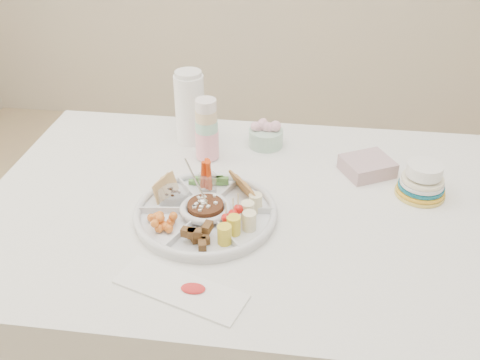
# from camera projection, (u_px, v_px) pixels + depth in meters

# --- Properties ---
(dining_table) EXTENTS (1.52, 1.02, 0.76)m
(dining_table) POSITION_uv_depth(u_px,v_px,m) (249.00, 299.00, 1.71)
(dining_table) COLOR white
(dining_table) RESTS_ON floor
(party_tray) EXTENTS (0.42, 0.42, 0.04)m
(party_tray) POSITION_uv_depth(u_px,v_px,m) (206.00, 211.00, 1.44)
(party_tray) COLOR silver
(party_tray) RESTS_ON dining_table
(bean_dip) EXTENTS (0.11, 0.11, 0.04)m
(bean_dip) POSITION_uv_depth(u_px,v_px,m) (206.00, 208.00, 1.43)
(bean_dip) COLOR #301D12
(bean_dip) RESTS_ON party_tray
(tortillas) EXTENTS (0.11, 0.11, 0.06)m
(tortillas) POSITION_uv_depth(u_px,v_px,m) (247.00, 191.00, 1.48)
(tortillas) COLOR #915D29
(tortillas) RESTS_ON party_tray
(carrot_cucumber) EXTENTS (0.11, 0.11, 0.09)m
(carrot_cucumber) POSITION_uv_depth(u_px,v_px,m) (208.00, 172.00, 1.52)
(carrot_cucumber) COLOR red
(carrot_cucumber) RESTS_ON party_tray
(pita_raisins) EXTENTS (0.13, 0.13, 0.06)m
(pita_raisins) POSITION_uv_depth(u_px,v_px,m) (166.00, 190.00, 1.48)
(pita_raisins) COLOR tan
(pita_raisins) RESTS_ON party_tray
(cherries) EXTENTS (0.11, 0.11, 0.04)m
(cherries) POSITION_uv_depth(u_px,v_px,m) (160.00, 221.00, 1.38)
(cherries) COLOR orange
(cherries) RESTS_ON party_tray
(granola_chunks) EXTENTS (0.10, 0.10, 0.04)m
(granola_chunks) POSITION_uv_depth(u_px,v_px,m) (202.00, 237.00, 1.32)
(granola_chunks) COLOR #45311E
(granola_chunks) RESTS_ON party_tray
(banana_tomato) EXTENTS (0.13, 0.13, 0.09)m
(banana_tomato) POSITION_uv_depth(u_px,v_px,m) (248.00, 214.00, 1.36)
(banana_tomato) COLOR #FFE88F
(banana_tomato) RESTS_ON party_tray
(cup_stack) EXTENTS (0.08, 0.08, 0.20)m
(cup_stack) POSITION_uv_depth(u_px,v_px,m) (207.00, 129.00, 1.66)
(cup_stack) COLOR #B5C7AA
(cup_stack) RESTS_ON dining_table
(thermos) EXTENTS (0.11, 0.11, 0.25)m
(thermos) POSITION_uv_depth(u_px,v_px,m) (190.00, 107.00, 1.75)
(thermos) COLOR white
(thermos) RESTS_ON dining_table
(flower_bowl) EXTENTS (0.15, 0.15, 0.09)m
(flower_bowl) POSITION_uv_depth(u_px,v_px,m) (266.00, 134.00, 1.76)
(flower_bowl) COLOR #98DAB9
(flower_bowl) RESTS_ON dining_table
(napkin_stack) EXTENTS (0.18, 0.17, 0.05)m
(napkin_stack) POSITION_uv_depth(u_px,v_px,m) (367.00, 166.00, 1.63)
(napkin_stack) COLOR #B4939B
(napkin_stack) RESTS_ON dining_table
(plate_stack) EXTENTS (0.18, 0.18, 0.09)m
(plate_stack) POSITION_uv_depth(u_px,v_px,m) (422.00, 181.00, 1.52)
(plate_stack) COLOR yellow
(plate_stack) RESTS_ON dining_table
(placemat) EXTENTS (0.32, 0.20, 0.01)m
(placemat) POSITION_uv_depth(u_px,v_px,m) (180.00, 289.00, 1.22)
(placemat) COLOR silver
(placemat) RESTS_ON dining_table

